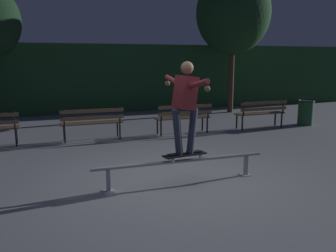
% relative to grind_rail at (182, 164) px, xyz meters
% --- Properties ---
extents(ground_plane, '(90.00, 90.00, 0.00)m').
position_rel_grind_rail_xyz_m(ground_plane, '(0.00, 0.10, -0.33)').
color(ground_plane, slate).
extents(hedge_backdrop, '(24.00, 1.20, 2.68)m').
position_rel_grind_rail_xyz_m(hedge_backdrop, '(0.00, 9.08, 1.01)').
color(hedge_backdrop, '#234C28').
rests_on(hedge_backdrop, ground).
extents(grind_rail, '(3.07, 0.18, 0.42)m').
position_rel_grind_rail_xyz_m(grind_rail, '(0.00, 0.00, 0.00)').
color(grind_rail, '#9E9EA3').
rests_on(grind_rail, ground).
extents(skateboard, '(0.80, 0.30, 0.09)m').
position_rel_grind_rail_xyz_m(skateboard, '(0.05, 0.00, 0.16)').
color(skateboard, black).
rests_on(skateboard, grind_rail).
extents(skateboarder, '(0.63, 1.40, 1.56)m').
position_rel_grind_rail_xyz_m(skateboarder, '(0.06, 0.00, 1.10)').
color(skateboarder, black).
rests_on(skateboarder, skateboard).
extents(park_bench_left_center, '(1.61, 0.44, 0.88)m').
position_rel_grind_rail_xyz_m(park_bench_left_center, '(-1.05, 3.73, 0.21)').
color(park_bench_left_center, black).
rests_on(park_bench_left_center, ground).
extents(park_bench_right_center, '(1.61, 0.44, 0.88)m').
position_rel_grind_rail_xyz_m(park_bench_right_center, '(1.50, 3.73, 0.21)').
color(park_bench_right_center, black).
rests_on(park_bench_right_center, ground).
extents(park_bench_rightmost, '(1.61, 0.44, 0.88)m').
position_rel_grind_rail_xyz_m(park_bench_rightmost, '(4.04, 3.73, 0.21)').
color(park_bench_rightmost, black).
rests_on(park_bench_rightmost, ground).
extents(tree_far_right, '(2.83, 2.83, 5.39)m').
position_rel_grind_rail_xyz_m(tree_far_right, '(4.80, 7.05, 3.49)').
color(tree_far_right, '#4C3828').
rests_on(tree_far_right, ground).
extents(trash_can, '(0.52, 0.52, 0.80)m').
position_rel_grind_rail_xyz_m(trash_can, '(5.75, 3.79, 0.08)').
color(trash_can, '#23562D').
rests_on(trash_can, ground).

